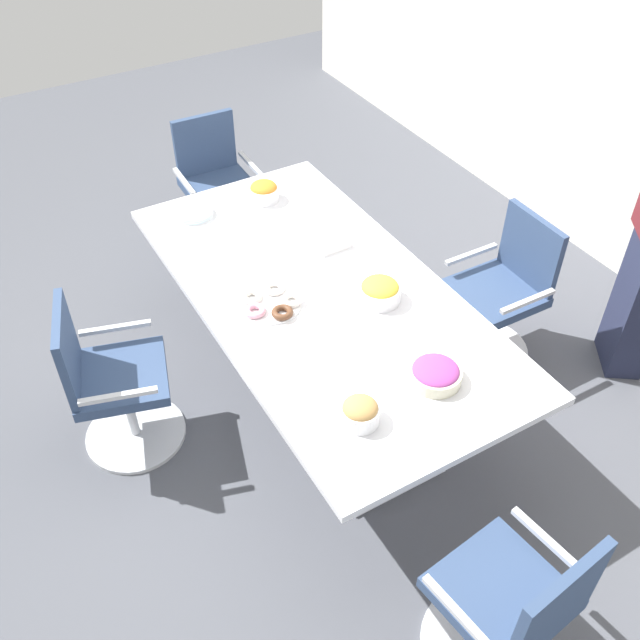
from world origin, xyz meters
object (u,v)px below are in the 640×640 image
conference_table (320,309)px  snack_bowl_candy_mix (435,373)px  office_chair_0 (501,297)px  office_chair_2 (112,386)px  plate_stack (194,213)px  office_chair_1 (217,191)px  snack_bowl_chips_yellow (380,291)px  napkin_pile (329,241)px  donut_platter (271,303)px  office_chair_3 (509,610)px  snack_bowl_cookies (360,412)px  snack_bowl_chips_orange (264,191)px

conference_table → snack_bowl_candy_mix: (0.80, 0.13, 0.17)m
office_chair_0 → office_chair_2: size_ratio=1.00×
plate_stack → office_chair_1: bearing=148.9°
office_chair_2 → snack_bowl_chips_yellow: office_chair_2 is taller
office_chair_2 → napkin_pile: 1.39m
donut_platter → plate_stack: bearing=-178.8°
conference_table → office_chair_3: size_ratio=2.64×
snack_bowl_cookies → snack_bowl_candy_mix: (-0.03, 0.42, -0.01)m
donut_platter → napkin_pile: (-0.31, 0.52, 0.01)m
office_chair_3 → office_chair_0: bearing=43.5°
office_chair_0 → snack_bowl_candy_mix: 1.19m
office_chair_2 → snack_bowl_chips_orange: office_chair_2 is taller
office_chair_1 → office_chair_2: (1.46, -1.23, 0.00)m
office_chair_1 → napkin_pile: office_chair_1 is taller
donut_platter → plate_stack: donut_platter is taller
snack_bowl_candy_mix → donut_platter: 0.92m
snack_bowl_chips_orange → snack_bowl_candy_mix: bearing=-0.6°
office_chair_0 → office_chair_3: bearing=140.9°
office_chair_1 → plate_stack: size_ratio=4.08×
office_chair_2 → napkin_pile: size_ratio=4.92×
office_chair_0 → plate_stack: size_ratio=4.08×
snack_bowl_chips_orange → napkin_pile: bearing=9.9°
office_chair_3 → snack_bowl_cookies: size_ratio=5.30×
office_chair_2 → plate_stack: size_ratio=4.08×
snack_bowl_chips_yellow → plate_stack: 1.30m
conference_table → snack_bowl_cookies: (0.83, -0.29, 0.18)m
office_chair_0 → conference_table: bearing=79.5°
office_chair_3 → snack_bowl_cookies: (-0.86, -0.16, 0.40)m
snack_bowl_cookies → napkin_pile: size_ratio=0.93×
office_chair_2 → office_chair_3: 2.15m
plate_stack → snack_bowl_candy_mix: bearing=13.2°
office_chair_1 → snack_bowl_chips_orange: office_chair_1 is taller
snack_bowl_cookies → snack_bowl_candy_mix: bearing=94.2°
office_chair_1 → conference_table: bearing=87.0°
snack_bowl_chips_yellow → snack_bowl_cookies: bearing=-39.6°
office_chair_0 → plate_stack: 1.87m
office_chair_1 → snack_bowl_candy_mix: (2.49, -0.01, 0.39)m
office_chair_2 → snack_bowl_chips_orange: size_ratio=4.98×
napkin_pile → plate_stack: bearing=-140.3°
snack_bowl_candy_mix → office_chair_0: bearing=121.1°
conference_table → office_chair_3: (1.69, -0.13, -0.22)m
conference_table → snack_bowl_chips_yellow: size_ratio=11.20×
snack_bowl_candy_mix → plate_stack: 1.83m
snack_bowl_candy_mix → napkin_pile: bearing=173.9°
snack_bowl_chips_orange → napkin_pile: 0.60m
plate_stack → napkin_pile: napkin_pile is taller
office_chair_1 → plate_stack: bearing=60.6°
office_chair_3 → office_chair_2: bearing=109.9°
office_chair_2 → snack_bowl_chips_yellow: bearing=87.7°
snack_bowl_chips_orange → snack_bowl_candy_mix: (1.72, -0.02, -0.02)m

